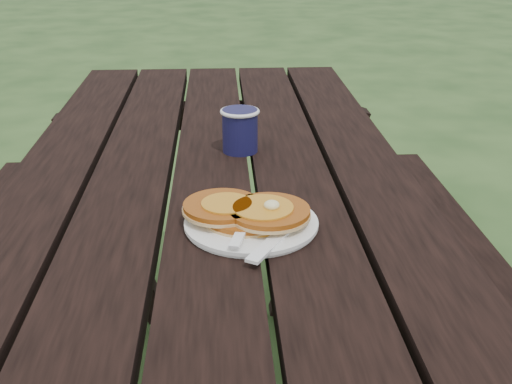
{
  "coord_description": "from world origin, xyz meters",
  "views": [
    {
      "loc": [
        0.02,
        -1.09,
        1.2
      ],
      "look_at": [
        0.07,
        -0.18,
        0.8
      ],
      "focal_mm": 45.0,
      "sensor_mm": 36.0,
      "label": 1
    }
  ],
  "objects": [
    {
      "name": "coffee_cup",
      "position": [
        0.06,
        0.14,
        0.8
      ],
      "size": [
        0.08,
        0.08,
        0.09
      ],
      "rotation": [
        0.0,
        0.0,
        0.25
      ],
      "color": "#13123A",
      "rests_on": "picnic_table"
    },
    {
      "name": "fork",
      "position": [
        0.05,
        -0.25,
        0.77
      ],
      "size": [
        0.07,
        0.16,
        0.01
      ],
      "primitive_type": null,
      "rotation": [
        0.0,
        0.0,
        -0.26
      ],
      "color": "white",
      "rests_on": "plate"
    },
    {
      "name": "plate",
      "position": [
        0.06,
        -0.2,
        0.76
      ],
      "size": [
        0.25,
        0.25,
        0.01
      ],
      "primitive_type": "cylinder",
      "rotation": [
        0.0,
        0.0,
        0.26
      ],
      "color": "white",
      "rests_on": "picnic_table"
    },
    {
      "name": "picnic_table",
      "position": [
        0.0,
        0.0,
        0.37
      ],
      "size": [
        1.36,
        1.8,
        0.75
      ],
      "color": "black",
      "rests_on": "ground"
    },
    {
      "name": "knife",
      "position": [
        0.1,
        -0.26,
        0.76
      ],
      "size": [
        0.11,
        0.16,
        0.0
      ],
      "primitive_type": "cube",
      "rotation": [
        0.0,
        0.0,
        -0.54
      ],
      "color": "white",
      "rests_on": "plate"
    },
    {
      "name": "pancake_stack",
      "position": [
        0.06,
        -0.2,
        0.77
      ],
      "size": [
        0.2,
        0.15,
        0.04
      ],
      "rotation": [
        0.0,
        0.0,
        -0.04
      ],
      "color": "#9F4C12",
      "rests_on": "plate"
    }
  ]
}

